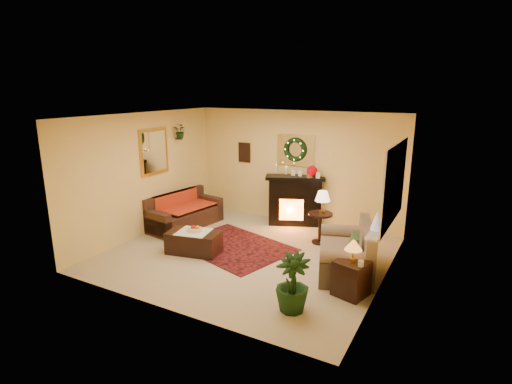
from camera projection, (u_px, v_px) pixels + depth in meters
The scene contains 31 objects.
floor at pixel (247, 254), 7.63m from camera, with size 5.00×5.00×0.00m, color beige.
ceiling at pixel (246, 116), 6.97m from camera, with size 5.00×5.00×0.00m, color white.
wall_back at pixel (295, 167), 9.21m from camera, with size 5.00×5.00×0.00m, color #EFD88C.
wall_front at pixel (164, 224), 5.39m from camera, with size 5.00×5.00×0.00m, color #EFD88C.
wall_left at pixel (145, 175), 8.46m from camera, with size 4.50×4.50×0.00m, color #EFD88C.
wall_right at pixel (387, 207), 6.14m from camera, with size 4.50×4.50×0.00m, color #EFD88C.
area_rug at pixel (233, 246), 7.99m from camera, with size 2.19×1.64×0.01m, color maroon.
sofa at pixel (184, 208), 9.05m from camera, with size 0.78×1.77×0.76m, color #4B2D1C.
red_throw at pixel (187, 206), 9.15m from camera, with size 0.78×1.26×0.02m, color #B2060A.
fireplace at pixel (295, 201), 9.18m from camera, with size 1.18×0.37×1.08m, color black.
poinsettia at pixel (312, 171), 8.81m from camera, with size 0.23×0.23×0.23m, color red.
mantel_candle_a at pixel (276, 169), 9.23m from camera, with size 0.06×0.06×0.19m, color beige.
mantel_candle_b at pixel (286, 170), 9.07m from camera, with size 0.06×0.06×0.17m, color white.
mantel_mirror at pixel (295, 150), 9.09m from camera, with size 0.92×0.02×0.72m, color white.
wreath at pixel (295, 150), 9.05m from camera, with size 0.55×0.55×0.11m, color #194719.
wall_art at pixel (244, 152), 9.76m from camera, with size 0.32×0.03×0.48m, color #381E11.
gold_mirror at pixel (154, 152), 8.59m from camera, with size 0.03×0.84×1.00m, color gold.
hanging_plant at pixel (181, 138), 9.11m from camera, with size 0.33×0.28×0.36m, color #194719.
loveseat at pixel (345, 249), 6.82m from camera, with size 0.85×1.47×0.85m, color gray.
window_frame at pixel (394, 184), 6.55m from camera, with size 0.03×1.86×1.36m, color white.
window_glass at pixel (393, 184), 6.56m from camera, with size 0.02×1.70×1.22m, color black.
window_sill at pixel (384, 222), 6.77m from camera, with size 0.22×1.86×0.04m, color white.
mini_tree at pixel (377, 220), 6.34m from camera, with size 0.20×0.20×0.30m, color silver.
sill_plant at pixel (393, 200), 7.33m from camera, with size 0.28×0.23×0.52m, color #1A3A1C.
side_table_round at pixel (320, 228), 8.11m from camera, with size 0.49×0.49×0.64m, color black.
lamp_cream at pixel (322, 201), 7.98m from camera, with size 0.30×0.30×0.46m, color #FFD6B0.
end_table_square at pixel (351, 279), 6.07m from camera, with size 0.45×0.45×0.55m, color black.
lamp_tiffany at pixel (353, 250), 5.94m from camera, with size 0.26×0.26×0.39m, color orange.
coffee_table at pixel (194, 242), 7.66m from camera, with size 0.99×0.55×0.42m, color #473119.
fruit_bowl at pixel (195, 230), 7.63m from camera, with size 0.28×0.28×0.06m, color beige.
floor_palm at pixel (292, 282), 5.59m from camera, with size 1.44×1.44×2.57m, color #154D1B.
Camera 1 is at (3.54, -6.13, 3.09)m, focal length 28.00 mm.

